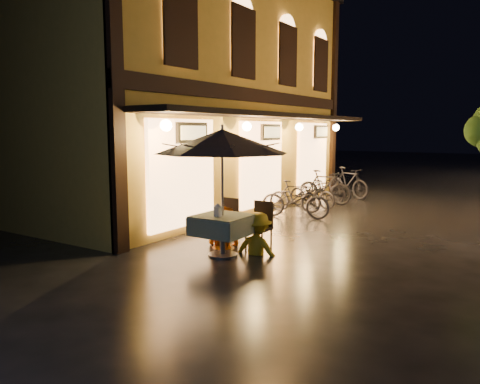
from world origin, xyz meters
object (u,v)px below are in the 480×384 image
Objects in this scene: person_orange at (223,207)px; person_yellow at (258,213)px; table_lantern at (218,209)px; bicycle_0 at (295,200)px; patio_umbrella at (222,142)px; cafe_table at (223,225)px.

person_orange is 1.05× the size of person_yellow.
table_lantern is 0.13× the size of bicycle_0.
patio_umbrella is 1.51m from person_orange.
cafe_table is 0.63× the size of person_yellow.
table_lantern is at bearing -90.00° from cafe_table.
person_orange is at bearing 124.15° from cafe_table.
person_yellow is 3.86m from bicycle_0.
bicycle_0 is (-1.03, 3.71, -0.29)m from person_yellow.
person_orange is at bearing 172.56° from bicycle_0.
cafe_table is at bearing 43.87° from person_yellow.
person_yellow is at bearing 55.70° from table_lantern.
person_orange is 0.86m from person_yellow.
patio_umbrella is (0.00, 0.00, 1.56)m from cafe_table.
person_yellow is at bearing 48.50° from patio_umbrella.
patio_umbrella is 1.51× the size of person_orange.
person_yellow is at bearing 48.50° from cafe_table.
person_yellow reaches higher than table_lantern.
bicycle_0 is at bearing -83.42° from person_orange.
cafe_table is 3.96× the size of table_lantern.
cafe_table is at bearing 177.61° from bicycle_0.
patio_umbrella reaches higher than table_lantern.
table_lantern is 4.43m from bicycle_0.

